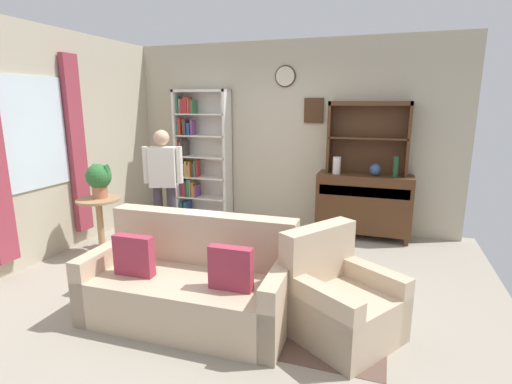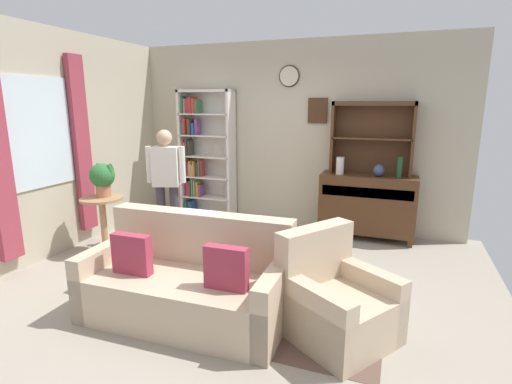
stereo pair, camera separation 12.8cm
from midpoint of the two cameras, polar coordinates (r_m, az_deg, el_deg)
The scene contains 17 objects.
ground_plane at distance 4.39m, azimuth -1.33°, elevation -12.76°, with size 5.40×4.60×0.02m, color #9E9384.
wall_back at distance 6.01m, azimuth 6.24°, elevation 8.20°, with size 5.00×0.09×2.80m.
wall_left at distance 5.43m, azimuth -27.23°, elevation 6.28°, with size 0.16×4.20×2.80m.
area_rug at distance 4.07m, azimuth -0.25°, elevation -14.73°, with size 2.66×1.84×0.01m, color brown.
bookshelf at distance 6.40m, azimuth -7.21°, elevation 5.20°, with size 0.90×0.30×2.10m.
sideboard at distance 5.71m, azimuth 16.61°, elevation -1.65°, with size 1.30×0.45×0.92m.
sideboard_hutch at distance 5.66m, azimuth 17.38°, elevation 8.96°, with size 1.10×0.26×1.00m.
vase_tall at distance 5.56m, azimuth 12.89°, elevation 3.78°, with size 0.11×0.11×0.24m, color beige.
vase_round at distance 5.54m, azimuth 18.23°, elevation 3.05°, with size 0.15×0.15×0.17m, color #33476B.
bottle_wine at distance 5.51m, azimuth 20.96°, elevation 3.38°, with size 0.07×0.07×0.28m, color #194223.
couch_floral at distance 3.62m, azimuth -8.89°, elevation -13.12°, with size 1.82×0.89×0.90m.
armchair_floral at distance 3.39m, azimuth 12.66°, elevation -15.65°, with size 1.07×1.06×0.88m.
plant_stand at distance 5.28m, azimuth -20.87°, elevation -3.77°, with size 0.52×0.52×0.74m.
potted_plant_large at distance 5.21m, azimuth -20.92°, elevation 2.06°, with size 0.31×0.31×0.43m.
person_reading at distance 5.26m, azimuth -12.34°, elevation 1.83°, with size 0.52×0.30×1.56m.
coffee_table at distance 4.28m, azimuth -3.14°, elevation -8.17°, with size 0.80×0.50×0.42m.
book_stack at distance 4.26m, azimuth -4.16°, elevation -6.75°, with size 0.22×0.14×0.08m.
Camera 2 is at (1.54, -3.65, 1.89)m, focal length 27.23 mm.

